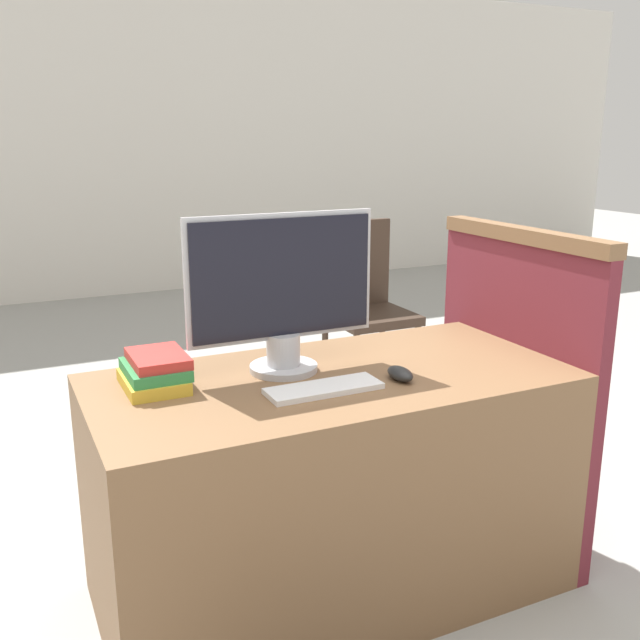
{
  "coord_description": "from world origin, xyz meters",
  "views": [
    {
      "loc": [
        -0.91,
        -1.47,
        1.44
      ],
      "look_at": [
        -0.06,
        0.32,
        0.92
      ],
      "focal_mm": 40.0,
      "sensor_mm": 36.0,
      "label": 1
    }
  ],
  "objects_px": {
    "monitor": "(282,293)",
    "book_stack": "(155,371)",
    "far_chair": "(364,298)",
    "keyboard": "(324,388)",
    "mouse": "(400,374)"
  },
  "relations": [
    {
      "from": "monitor",
      "to": "book_stack",
      "type": "height_order",
      "value": "monitor"
    },
    {
      "from": "monitor",
      "to": "far_chair",
      "type": "height_order",
      "value": "monitor"
    },
    {
      "from": "keyboard",
      "to": "book_stack",
      "type": "height_order",
      "value": "book_stack"
    },
    {
      "from": "keyboard",
      "to": "monitor",
      "type": "bearing_deg",
      "value": 98.92
    },
    {
      "from": "monitor",
      "to": "far_chair",
      "type": "bearing_deg",
      "value": 53.51
    },
    {
      "from": "keyboard",
      "to": "mouse",
      "type": "height_order",
      "value": "mouse"
    },
    {
      "from": "book_stack",
      "to": "far_chair",
      "type": "relative_size",
      "value": 0.24
    },
    {
      "from": "mouse",
      "to": "far_chair",
      "type": "bearing_deg",
      "value": 64.22
    },
    {
      "from": "keyboard",
      "to": "book_stack",
      "type": "bearing_deg",
      "value": 150.22
    },
    {
      "from": "keyboard",
      "to": "mouse",
      "type": "xyz_separation_m",
      "value": [
        0.24,
        -0.01,
        0.01
      ]
    },
    {
      "from": "monitor",
      "to": "book_stack",
      "type": "bearing_deg",
      "value": 176.31
    },
    {
      "from": "keyboard",
      "to": "far_chair",
      "type": "distance_m",
      "value": 2.05
    },
    {
      "from": "monitor",
      "to": "mouse",
      "type": "bearing_deg",
      "value": -39.15
    },
    {
      "from": "keyboard",
      "to": "book_stack",
      "type": "xyz_separation_m",
      "value": [
        -0.42,
        0.24,
        0.04
      ]
    },
    {
      "from": "keyboard",
      "to": "far_chair",
      "type": "bearing_deg",
      "value": 57.87
    }
  ]
}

